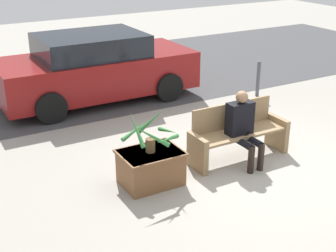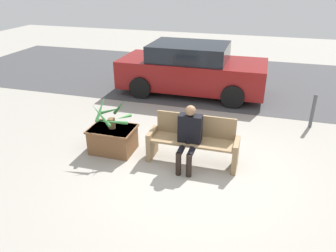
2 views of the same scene
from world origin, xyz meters
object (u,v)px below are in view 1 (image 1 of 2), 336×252
(person_seated, at_px, (243,124))
(potted_plant, at_px, (151,134))
(planter_box, at_px, (151,166))
(bench, at_px, (237,133))
(parked_car, at_px, (96,68))
(bollard_post, at_px, (258,78))

(person_seated, height_order, potted_plant, person_seated)
(person_seated, distance_m, planter_box, 1.66)
(person_seated, bearing_deg, potted_plant, 176.46)
(bench, distance_m, planter_box, 1.67)
(bench, relative_size, person_seated, 1.44)
(person_seated, height_order, planter_box, person_seated)
(person_seated, relative_size, planter_box, 1.33)
(person_seated, bearing_deg, planter_box, 176.24)
(bench, distance_m, parked_car, 4.05)
(bench, relative_size, planter_box, 1.91)
(person_seated, bearing_deg, bench, 74.93)
(person_seated, bearing_deg, bollard_post, 46.05)
(person_seated, xyz_separation_m, planter_box, (-1.61, 0.11, -0.39))
(bench, distance_m, bollard_post, 3.32)
(bench, bearing_deg, potted_plant, -176.90)
(planter_box, relative_size, potted_plant, 1.10)
(potted_plant, bearing_deg, parked_car, 79.92)
(person_seated, xyz_separation_m, bollard_post, (2.42, 2.51, -0.24))
(person_seated, distance_m, parked_car, 4.21)
(bench, relative_size, parked_car, 0.40)
(bench, bearing_deg, person_seated, -105.07)
(person_seated, xyz_separation_m, potted_plant, (-1.60, 0.10, 0.14))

